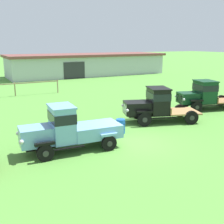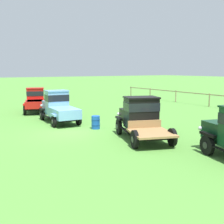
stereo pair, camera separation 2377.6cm
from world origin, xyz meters
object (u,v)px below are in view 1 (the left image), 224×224
object	(u,v)px
vintage_truck_second_in_line	(69,129)
vintage_truck_midrow_center	(155,104)
farm_shed	(88,64)
vintage_truck_far_side	(203,95)
oil_drum_beside_row	(120,126)

from	to	relation	value
vintage_truck_second_in_line	vintage_truck_midrow_center	xyz separation A→B (m)	(6.71, 2.14, 0.11)
farm_shed	vintage_truck_midrow_center	world-z (taller)	farm_shed
vintage_truck_far_side	oil_drum_beside_row	xyz separation A→B (m)	(-8.70, -2.13, -0.76)
vintage_truck_midrow_center	vintage_truck_second_in_line	bearing A→B (deg)	-162.29
vintage_truck_second_in_line	vintage_truck_midrow_center	distance (m)	7.05
vintage_truck_second_in_line	oil_drum_beside_row	bearing A→B (deg)	17.53
vintage_truck_far_side	vintage_truck_second_in_line	bearing A→B (deg)	-165.15
vintage_truck_midrow_center	farm_shed	bearing A→B (deg)	75.24
vintage_truck_second_in_line	vintage_truck_far_side	size ratio (longest dim) A/B	0.93
farm_shed	vintage_truck_far_side	world-z (taller)	farm_shed
vintage_truck_second_in_line	vintage_truck_far_side	xyz separation A→B (m)	(12.20, 3.24, 0.11)
vintage_truck_midrow_center	oil_drum_beside_row	size ratio (longest dim) A/B	6.33
vintage_truck_second_in_line	vintage_truck_far_side	distance (m)	12.62
farm_shed	oil_drum_beside_row	xyz separation A→B (m)	(-10.47, -28.58, -1.29)
vintage_truck_second_in_line	vintage_truck_midrow_center	world-z (taller)	vintage_truck_midrow_center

